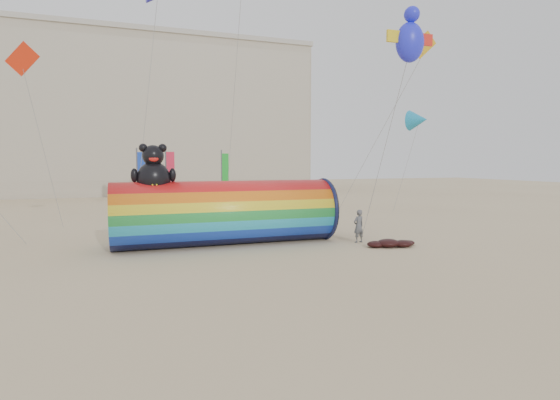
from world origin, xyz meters
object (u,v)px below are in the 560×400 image
object	(u,v)px
hotel_building	(79,116)
kite_handler	(359,226)
windsock_assembly	(226,211)
fabric_bundle	(391,243)

from	to	relation	value
hotel_building	kite_handler	size ratio (longest dim) A/B	35.15
windsock_assembly	fabric_bundle	bearing A→B (deg)	-24.35
hotel_building	kite_handler	world-z (taller)	hotel_building
kite_handler	fabric_bundle	distance (m)	1.96
windsock_assembly	kite_handler	bearing A→B (deg)	-15.63
windsock_assembly	fabric_bundle	xyz separation A→B (m)	(7.55, -3.42, -1.53)
hotel_building	windsock_assembly	distance (m)	44.15
hotel_building	kite_handler	distance (m)	48.00
hotel_building	kite_handler	bearing A→B (deg)	-68.78
hotel_building	windsock_assembly	world-z (taller)	hotel_building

